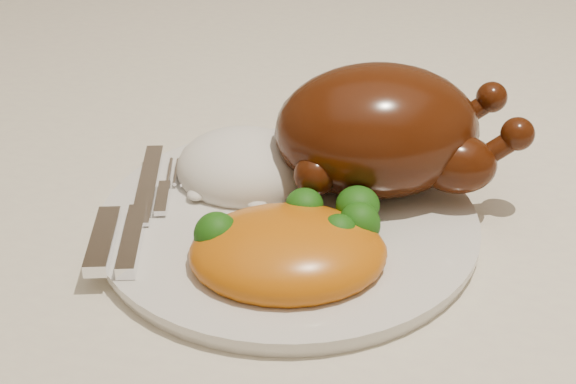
# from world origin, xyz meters

# --- Properties ---
(dining_table) EXTENTS (1.60, 0.90, 0.76)m
(dining_table) POSITION_xyz_m (0.00, 0.00, 0.67)
(dining_table) COLOR brown
(dining_table) RESTS_ON floor
(tablecloth) EXTENTS (1.73, 1.03, 0.18)m
(tablecloth) POSITION_xyz_m (0.00, 0.00, 0.74)
(tablecloth) COLOR beige
(tablecloth) RESTS_ON dining_table
(dinner_plate) EXTENTS (0.29, 0.29, 0.01)m
(dinner_plate) POSITION_xyz_m (-0.15, -0.10, 0.77)
(dinner_plate) COLOR silver
(dinner_plate) RESTS_ON tablecloth
(roast_chicken) EXTENTS (0.20, 0.16, 0.10)m
(roast_chicken) POSITION_xyz_m (-0.09, -0.04, 0.83)
(roast_chicken) COLOR #471707
(roast_chicken) RESTS_ON dinner_plate
(rice_mound) EXTENTS (0.11, 0.10, 0.06)m
(rice_mound) POSITION_xyz_m (-0.20, -0.05, 0.79)
(rice_mound) COLOR white
(rice_mound) RESTS_ON dinner_plate
(mac_and_cheese) EXTENTS (0.15, 0.13, 0.05)m
(mac_and_cheese) POSITION_xyz_m (-0.13, -0.15, 0.79)
(mac_and_cheese) COLOR orange
(mac_and_cheese) RESTS_ON dinner_plate
(cutlery) EXTENTS (0.06, 0.17, 0.01)m
(cutlery) POSITION_xyz_m (-0.26, -0.14, 0.79)
(cutlery) COLOR silver
(cutlery) RESTS_ON dinner_plate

